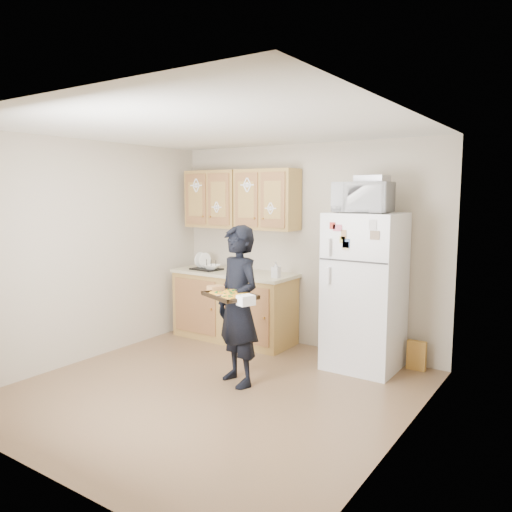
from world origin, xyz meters
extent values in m
plane|color=brown|center=(0.00, 0.00, 0.00)|extent=(3.60, 3.60, 0.00)
plane|color=white|center=(0.00, 0.00, 2.50)|extent=(3.60, 3.60, 0.00)
cube|color=#BAAD97|center=(0.00, 1.80, 1.25)|extent=(3.60, 0.04, 2.50)
cube|color=#BAAD97|center=(0.00, -1.80, 1.25)|extent=(3.60, 0.04, 2.50)
cube|color=#BAAD97|center=(-1.80, 0.00, 1.25)|extent=(0.04, 3.60, 2.50)
cube|color=#BAAD97|center=(1.80, 0.00, 1.25)|extent=(0.04, 3.60, 2.50)
cube|color=white|center=(0.95, 1.43, 0.85)|extent=(0.75, 0.70, 1.70)
cube|color=olive|center=(-0.85, 1.48, 0.43)|extent=(1.60, 0.60, 0.86)
cube|color=beige|center=(-0.85, 1.48, 0.88)|extent=(1.64, 0.64, 0.04)
cube|color=olive|center=(-1.25, 1.61, 1.83)|extent=(0.80, 0.33, 0.75)
cube|color=olive|center=(-0.43, 1.61, 1.83)|extent=(0.80, 0.33, 0.75)
cube|color=gold|center=(1.47, 1.67, 0.16)|extent=(0.20, 0.07, 0.32)
imported|color=black|center=(0.08, 0.28, 0.80)|extent=(0.68, 0.57, 1.60)
cube|color=black|center=(0.20, 0.00, 0.96)|extent=(0.58, 0.51, 0.04)
cylinder|color=yellow|center=(0.06, -0.03, 0.98)|extent=(0.16, 0.16, 0.02)
cylinder|color=yellow|center=(0.27, -0.11, 0.98)|extent=(0.16, 0.16, 0.02)
cylinder|color=yellow|center=(0.12, 0.12, 0.98)|extent=(0.16, 0.16, 0.02)
cylinder|color=yellow|center=(0.33, 0.04, 0.98)|extent=(0.16, 0.16, 0.02)
cylinder|color=yellow|center=(0.20, 0.00, 0.98)|extent=(0.16, 0.16, 0.02)
imported|color=white|center=(0.92, 1.38, 1.86)|extent=(0.62, 0.44, 0.32)
cube|color=#B7B7BE|center=(1.00, 1.41, 2.06)|extent=(0.34, 0.25, 0.07)
cube|color=black|center=(-1.24, 1.40, 0.98)|extent=(0.40, 0.31, 0.15)
imported|color=white|center=(-1.15, 1.40, 0.95)|extent=(0.27, 0.27, 0.05)
imported|color=white|center=(-0.15, 1.38, 1.00)|extent=(0.09, 0.10, 0.20)
camera|label=1|loc=(2.93, -3.63, 1.91)|focal=35.00mm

